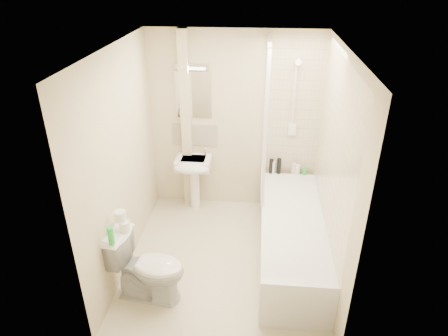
{
  "coord_description": "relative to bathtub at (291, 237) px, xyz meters",
  "views": [
    {
      "loc": [
        0.32,
        -3.62,
        3.1
      ],
      "look_at": [
        -0.03,
        0.2,
        1.1
      ],
      "focal_mm": 32.0,
      "sensor_mm": 36.0,
      "label": 1
    }
  ],
  "objects": [
    {
      "name": "pipe_boxing",
      "position": [
        -1.37,
        1.08,
        0.91
      ],
      "size": [
        0.12,
        0.12,
        2.4
      ],
      "primitive_type": "cube",
      "color": "beige",
      "rests_on": "ground"
    },
    {
      "name": "toilet_roll_lower",
      "position": [
        -1.69,
        -0.66,
        0.52
      ],
      "size": [
        0.1,
        0.1,
        0.1
      ],
      "primitive_type": "cylinder",
      "color": "white",
      "rests_on": "toilet"
    },
    {
      "name": "toilet_roll_upper",
      "position": [
        -1.72,
        -0.64,
        0.62
      ],
      "size": [
        0.11,
        0.11,
        0.1
      ],
      "primitive_type": "cylinder",
      "color": "white",
      "rests_on": "toilet_roll_lower"
    },
    {
      "name": "bottle_green",
      "position": [
        0.21,
        1.05,
        0.3
      ],
      "size": [
        0.06,
        0.06,
        0.08
      ],
      "primitive_type": "cylinder",
      "color": "green",
      "rests_on": "bathtub"
    },
    {
      "name": "bottle_black_b",
      "position": [
        -0.14,
        1.05,
        0.37
      ],
      "size": [
        0.06,
        0.06,
        0.22
      ],
      "primitive_type": "cylinder",
      "color": "black",
      "rests_on": "bathtub"
    },
    {
      "name": "bottle_white_b",
      "position": [
        0.11,
        1.05,
        0.33
      ],
      "size": [
        0.06,
        0.06,
        0.14
      ],
      "primitive_type": "cylinder",
      "color": "white",
      "rests_on": "bathtub"
    },
    {
      "name": "bottle_white_a",
      "position": [
        -0.21,
        1.05,
        0.35
      ],
      "size": [
        0.05,
        0.05,
        0.17
      ],
      "primitive_type": "cylinder",
      "color": "silver",
      "rests_on": "bathtub"
    },
    {
      "name": "pedestal_sink",
      "position": [
        -1.27,
        0.9,
        0.33
      ],
      "size": [
        0.46,
        0.44,
        0.89
      ],
      "color": "white",
      "rests_on": "ground"
    },
    {
      "name": "floor",
      "position": [
        -0.75,
        -0.11,
        -0.29
      ],
      "size": [
        2.5,
        2.5,
        0.0
      ],
      "primitive_type": "plane",
      "color": "beige",
      "rests_on": "ground"
    },
    {
      "name": "wall_right",
      "position": [
        0.35,
        -0.11,
        0.91
      ],
      "size": [
        0.02,
        2.5,
        2.4
      ],
      "primitive_type": "cube",
      "color": "beige",
      "rests_on": "ground"
    },
    {
      "name": "wall_back",
      "position": [
        -0.75,
        1.14,
        0.91
      ],
      "size": [
        2.2,
        0.02,
        2.4
      ],
      "primitive_type": "cube",
      "color": "beige",
      "rests_on": "ground"
    },
    {
      "name": "bathtub",
      "position": [
        0.0,
        0.0,
        0.0
      ],
      "size": [
        0.7,
        2.1,
        0.55
      ],
      "color": "white",
      "rests_on": "ground"
    },
    {
      "name": "shower_fixture",
      "position": [
        -0.0,
        1.08,
        1.26
      ],
      "size": [
        0.1,
        0.16,
        0.99
      ],
      "color": "white",
      "rests_on": "wall_back"
    },
    {
      "name": "ceiling",
      "position": [
        -0.75,
        -0.11,
        2.11
      ],
      "size": [
        2.2,
        2.5,
        0.02
      ],
      "primitive_type": "cube",
      "color": "white",
      "rests_on": "wall_back"
    },
    {
      "name": "toilet",
      "position": [
        -1.47,
        -0.74,
        0.09
      ],
      "size": [
        0.62,
        0.86,
        0.76
      ],
      "primitive_type": "imported",
      "rotation": [
        0.0,
        0.0,
        1.43
      ],
      "color": "white",
      "rests_on": "ground"
    },
    {
      "name": "shower_screen",
      "position": [
        -0.35,
        0.69,
        1.16
      ],
      "size": [
        0.04,
        0.92,
        1.8
      ],
      "color": "white",
      "rests_on": "bathtub"
    },
    {
      "name": "wall_left",
      "position": [
        -1.85,
        -0.11,
        0.91
      ],
      "size": [
        0.02,
        2.5,
        2.4
      ],
      "primitive_type": "cube",
      "color": "beige",
      "rests_on": "ground"
    },
    {
      "name": "mirror",
      "position": [
        -1.27,
        1.13,
        1.29
      ],
      "size": [
        0.46,
        0.01,
        0.6
      ],
      "primitive_type": "cube",
      "color": "white",
      "rests_on": "wall_back"
    },
    {
      "name": "tile_back",
      "position": [
        0.0,
        1.13,
        1.14
      ],
      "size": [
        0.7,
        0.01,
        1.75
      ],
      "primitive_type": "cube",
      "color": "beige",
      "rests_on": "wall_back"
    },
    {
      "name": "bottle_cream",
      "position": [
        0.06,
        1.05,
        0.34
      ],
      "size": [
        0.06,
        0.06,
        0.16
      ],
      "primitive_type": "cylinder",
      "color": "beige",
      "rests_on": "bathtub"
    },
    {
      "name": "splashback",
      "position": [
        -1.27,
        1.13,
        0.74
      ],
      "size": [
        0.6,
        0.02,
        0.3
      ],
      "primitive_type": "cube",
      "color": "beige",
      "rests_on": "wall_back"
    },
    {
      "name": "green_bottle",
      "position": [
        -1.74,
        -0.87,
        0.56
      ],
      "size": [
        0.06,
        0.06,
        0.18
      ],
      "primitive_type": "cylinder",
      "color": "green",
      "rests_on": "toilet"
    },
    {
      "name": "tile_right",
      "position": [
        0.34,
        0.0,
        1.14
      ],
      "size": [
        0.01,
        2.1,
        1.75
      ],
      "primitive_type": "cube",
      "color": "beige",
      "rests_on": "wall_right"
    },
    {
      "name": "strip_light",
      "position": [
        -1.27,
        1.11,
        1.66
      ],
      "size": [
        0.42,
        0.07,
        0.07
      ],
      "primitive_type": "cube",
      "color": "silver",
      "rests_on": "wall_back"
    },
    {
      "name": "bottle_black_a",
      "position": [
        -0.24,
        1.05,
        0.36
      ],
      "size": [
        0.06,
        0.06,
        0.2
      ],
      "primitive_type": "cylinder",
      "color": "black",
      "rests_on": "bathtub"
    }
  ]
}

